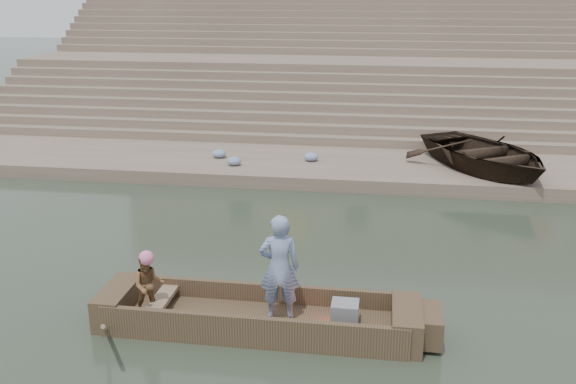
% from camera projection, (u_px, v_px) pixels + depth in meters
% --- Properties ---
extents(ground, '(120.00, 120.00, 0.00)m').
position_uv_depth(ground, '(410.00, 290.00, 12.68)').
color(ground, '#283226').
rests_on(ground, ground).
extents(lower_landing, '(32.00, 4.00, 0.40)m').
position_uv_depth(lower_landing, '(403.00, 170.00, 20.15)').
color(lower_landing, gray).
rests_on(lower_landing, ground).
extents(mid_landing, '(32.00, 3.00, 2.80)m').
position_uv_depth(mid_landing, '(402.00, 94.00, 26.84)').
color(mid_landing, gray).
rests_on(mid_landing, ground).
extents(upper_landing, '(32.00, 3.00, 5.20)m').
position_uv_depth(upper_landing, '(401.00, 50.00, 33.07)').
color(upper_landing, gray).
rests_on(upper_landing, ground).
extents(ghat_steps, '(32.00, 11.00, 5.20)m').
position_uv_depth(ghat_steps, '(402.00, 79.00, 28.31)').
color(ghat_steps, gray).
rests_on(ghat_steps, ground).
extents(main_rowboat, '(5.00, 1.30, 0.22)m').
position_uv_depth(main_rowboat, '(258.00, 323.00, 11.21)').
color(main_rowboat, brown).
rests_on(main_rowboat, ground).
extents(rowboat_trim, '(6.04, 2.63, 1.81)m').
position_uv_depth(rowboat_trim, '(269.00, 314.00, 11.12)').
color(rowboat_trim, brown).
rests_on(rowboat_trim, ground).
extents(standing_man, '(0.76, 0.57, 1.90)m').
position_uv_depth(standing_man, '(279.00, 268.00, 10.87)').
color(standing_man, navy).
rests_on(standing_man, main_rowboat).
extents(rowing_man, '(0.68, 0.62, 1.14)m').
position_uv_depth(rowing_man, '(148.00, 285.00, 11.10)').
color(rowing_man, '#22662C').
rests_on(rowing_man, main_rowboat).
extents(television, '(0.46, 0.42, 0.40)m').
position_uv_depth(television, '(344.00, 313.00, 10.90)').
color(television, slate).
rests_on(television, main_rowboat).
extents(beached_rowboat, '(5.57, 6.05, 1.02)m').
position_uv_depth(beached_rowboat, '(485.00, 153.00, 19.37)').
color(beached_rowboat, '#2D2116').
rests_on(beached_rowboat, lower_landing).
extents(cloth_bundles, '(3.44, 1.31, 0.26)m').
position_uv_depth(cloth_bundles, '(255.00, 157.00, 20.42)').
color(cloth_bundles, '#3F5999').
rests_on(cloth_bundles, lower_landing).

